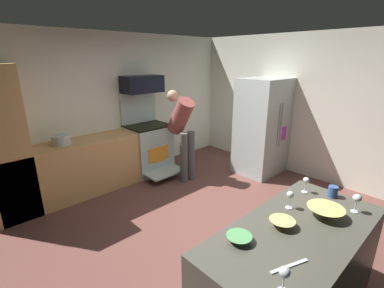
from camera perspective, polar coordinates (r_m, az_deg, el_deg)
The scene contains 20 objects.
ground_plane at distance 3.93m, azimuth 2.92°, elevation -15.94°, with size 5.20×4.80×0.02m, color brown.
wall_back at distance 5.24m, azimuth -15.71°, elevation 7.60°, with size 5.20×0.12×2.60m, color silver.
wall_right at distance 5.47m, azimuth 22.18°, elevation 7.36°, with size 0.12×4.80×2.60m, color silver.
lower_cabinet_run at distance 4.80m, azimuth -22.33°, elevation -4.62°, with size 2.40×0.60×0.90m, color tan.
cabinet_column at distance 4.40m, azimuth -35.36°, elevation -0.33°, with size 0.60×0.60×2.10m, color tan.
oven_range at distance 5.32m, azimuth -9.17°, elevation -0.59°, with size 0.76×1.02×1.55m.
microwave at distance 5.15m, azimuth -10.44°, elevation 12.32°, with size 0.74×0.38×0.31m, color black.
refrigerator at distance 5.34m, azimuth 14.54°, elevation 3.55°, with size 0.90×0.75×1.81m.
person_cook at distance 4.82m, azimuth -2.02°, elevation 3.19°, with size 0.31×0.61×1.62m.
counter_island at distance 2.63m, azimuth 20.21°, elevation -24.55°, with size 1.71×0.80×0.90m, color #48453B.
mixing_bowl_large at distance 2.58m, azimuth 26.28°, elevation -12.71°, with size 0.30×0.30×0.08m, color #DBD269.
mixing_bowl_small at distance 2.33m, azimuth 18.46°, elevation -15.56°, with size 0.20×0.20×0.06m, color #E9D36E.
mixing_bowl_prep at distance 2.10m, azimuth 9.89°, elevation -19.01°, with size 0.19×0.19×0.05m, color #559F5D.
wine_glass_near at distance 2.55m, azimuth 20.01°, elevation -10.24°, with size 0.06×0.06×0.16m.
wine_glass_mid at distance 1.75m, azimuth 18.93°, elevation -24.47°, with size 0.06×0.06×0.17m.
wine_glass_far at distance 2.74m, azimuth 31.46°, elevation -9.86°, with size 0.07×0.07×0.17m.
wine_glass_extra at distance 2.89m, azimuth 22.93°, elevation -7.28°, with size 0.06×0.06×0.16m.
mug_coffee at distance 2.94m, azimuth 27.58°, elevation -8.89°, with size 0.09×0.09×0.11m, color #365193.
knife_chef at distance 1.99m, azimuth 19.86°, elevation -23.05°, with size 0.30×0.02×0.01m, color #B7BABF.
stock_pot at distance 4.56m, azimuth -25.93°, elevation 0.77°, with size 0.26×0.26×0.15m, color #B6C3BD.
Camera 1 is at (-2.37, -2.25, 2.18)m, focal length 25.28 mm.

